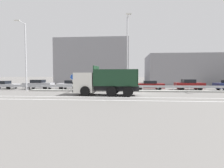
{
  "coord_description": "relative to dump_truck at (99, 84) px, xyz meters",
  "views": [
    {
      "loc": [
        -1.17,
        -21.02,
        2.21
      ],
      "look_at": [
        -2.95,
        0.0,
        1.11
      ],
      "focal_mm": 28.0,
      "sensor_mm": 36.0,
      "label": 1
    }
  ],
  "objects": [
    {
      "name": "ground_plane",
      "position": [
        4.23,
        2.05,
        -1.25
      ],
      "size": [
        320.0,
        320.0,
        0.0
      ],
      "primitive_type": "plane",
      "color": "#605E5B"
    },
    {
      "name": "lane_strip_0",
      "position": [
        0.93,
        -1.87,
        -1.24
      ],
      "size": [
        52.31,
        0.16,
        0.01
      ],
      "primitive_type": "cube",
      "color": "silver",
      "rests_on": "ground_plane"
    },
    {
      "name": "lane_strip_1",
      "position": [
        0.93,
        -3.99,
        -1.24
      ],
      "size": [
        52.31,
        0.16,
        0.01
      ],
      "primitive_type": "cube",
      "color": "silver",
      "rests_on": "ground_plane"
    },
    {
      "name": "median_island",
      "position": [
        4.23,
        4.18,
        -1.16
      ],
      "size": [
        28.77,
        1.1,
        0.18
      ],
      "primitive_type": "cube",
      "color": "gray",
      "rests_on": "ground_plane"
    },
    {
      "name": "median_guardrail",
      "position": [
        4.23,
        5.3,
        -0.68
      ],
      "size": [
        52.31,
        0.09,
        0.78
      ],
      "color": "#9EA0A5",
      "rests_on": "ground_plane"
    },
    {
      "name": "dump_truck",
      "position": [
        0.0,
        0.0,
        0.0
      ],
      "size": [
        7.12,
        3.14,
        3.19
      ],
      "rotation": [
        0.0,
        0.0,
        1.5
      ],
      "color": "silver",
      "rests_on": "ground_plane"
    },
    {
      "name": "median_road_sign",
      "position": [
        -4.23,
        4.18,
        0.0
      ],
      "size": [
        0.78,
        0.16,
        2.33
      ],
      "color": "white",
      "rests_on": "ground_plane"
    },
    {
      "name": "street_lamp_0",
      "position": [
        -10.82,
        3.99,
        3.87
      ],
      "size": [
        0.71,
        2.23,
        9.25
      ],
      "color": "#ADADB2",
      "rests_on": "ground_plane"
    },
    {
      "name": "street_lamp_1",
      "position": [
        3.12,
        4.23,
        4.12
      ],
      "size": [
        0.71,
        2.11,
        9.77
      ],
      "color": "#ADADB2",
      "rests_on": "ground_plane"
    },
    {
      "name": "parked_car_0",
      "position": [
        -16.35,
        6.94,
        -0.58
      ],
      "size": [
        4.53,
        1.84,
        1.29
      ],
      "rotation": [
        0.0,
        0.0,
        -1.58
      ],
      "color": "#A3A3A8",
      "rests_on": "ground_plane"
    },
    {
      "name": "parked_car_1",
      "position": [
        -10.55,
        6.99,
        -0.5
      ],
      "size": [
        4.35,
        1.92,
        1.47
      ],
      "rotation": [
        0.0,
        0.0,
        -1.55
      ],
      "color": "#A3A3A8",
      "rests_on": "ground_plane"
    },
    {
      "name": "parked_car_2",
      "position": [
        -5.51,
        7.26,
        -0.54
      ],
      "size": [
        4.15,
        1.99,
        1.38
      ],
      "rotation": [
        0.0,
        0.0,
        1.51
      ],
      "color": "silver",
      "rests_on": "ground_plane"
    },
    {
      "name": "parked_car_3",
      "position": [
        0.51,
        7.55,
        -0.5
      ],
      "size": [
        4.3,
        2.08,
        1.48
      ],
      "rotation": [
        0.0,
        0.0,
        -1.49
      ],
      "color": "navy",
      "rests_on": "ground_plane"
    },
    {
      "name": "parked_car_4",
      "position": [
        6.3,
        6.9,
        -0.53
      ],
      "size": [
        4.36,
        2.09,
        1.37
      ],
      "rotation": [
        0.0,
        0.0,
        1.55
      ],
      "color": "maroon",
      "rests_on": "ground_plane"
    },
    {
      "name": "parked_car_5",
      "position": [
        12.2,
        7.5,
        -0.46
      ],
      "size": [
        4.06,
        1.92,
        1.56
      ],
      "rotation": [
        0.0,
        0.0,
        -1.59
      ],
      "color": "maroon",
      "rests_on": "ground_plane"
    },
    {
      "name": "background_building_0",
      "position": [
        -5.3,
        25.95,
        4.19
      ],
      "size": [
        17.55,
        10.99,
        10.86
      ],
      "primitive_type": "cube",
      "color": "gray",
      "rests_on": "ground_plane"
    },
    {
      "name": "background_building_1",
      "position": [
        16.46,
        25.15,
        2.2
      ],
      "size": [
        16.79,
        11.87,
        6.89
      ],
      "primitive_type": "cube",
      "color": "gray",
      "rests_on": "ground_plane"
    }
  ]
}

